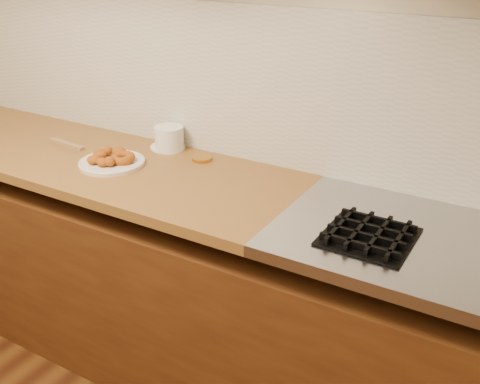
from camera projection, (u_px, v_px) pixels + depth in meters
name	position (u px, v px, depth m)	size (l,w,h in m)	color
wall_back	(213.00, 41.00, 2.17)	(4.00, 0.02, 2.70)	#BDAF92
base_cabinet	(177.00, 289.00, 2.33)	(3.60, 0.60, 0.77)	#502C0F
butcher_block	(51.00, 149.00, 2.42)	(2.30, 0.62, 0.04)	brown
backsplash	(212.00, 80.00, 2.22)	(3.60, 0.02, 0.60)	beige
donut_plate	(112.00, 163.00, 2.21)	(0.26, 0.26, 0.01)	beige
ring_donut	(123.00, 158.00, 2.19)	(0.10, 0.10, 0.03)	#9C4902
fried_dough_chunks	(106.00, 156.00, 2.20)	(0.16, 0.18, 0.04)	#9C4902
plastic_tub	(169.00, 138.00, 2.35)	(0.12, 0.12, 0.10)	white
tub_lid	(168.00, 147.00, 2.38)	(0.15, 0.15, 0.01)	silver
brass_jar_lid	(202.00, 159.00, 2.25)	(0.08, 0.08, 0.01)	#BD852B
wooden_utensil	(67.00, 144.00, 2.40)	(0.20, 0.02, 0.02)	olive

